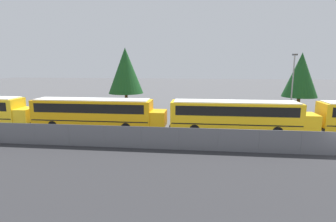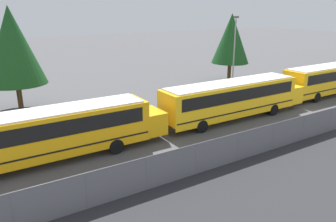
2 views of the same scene
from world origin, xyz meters
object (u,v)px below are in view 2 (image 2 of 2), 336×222
school_bus_2 (51,131)px  tree_0 (231,39)px  school_bus_3 (234,97)px  school_bus_4 (333,77)px  tree_2 (13,46)px  light_pole (234,49)px

school_bus_2 → tree_0: bearing=25.0°
school_bus_3 → school_bus_4: (14.36, 0.51, 0.00)m
school_bus_3 → tree_0: (9.68, 11.16, 3.36)m
school_bus_3 → tree_2: size_ratio=1.55×
school_bus_4 → tree_2: 31.08m
tree_0 → tree_2: 24.08m
light_pole → tree_0: bearing=54.7°
school_bus_2 → school_bus_3: same height
tree_2 → school_bus_4: bearing=-21.2°
school_bus_2 → light_pole: 24.00m
school_bus_3 → tree_2: (-14.40, 11.66, 3.84)m
school_bus_4 → tree_2: size_ratio=1.55×
school_bus_2 → light_pole: size_ratio=1.77×
school_bus_3 → school_bus_4: bearing=2.0°
school_bus_4 → light_pole: (-6.54, 8.04, 2.47)m
light_pole → school_bus_2: bearing=-158.9°
school_bus_3 → tree_2: bearing=141.0°
school_bus_3 → tree_0: size_ratio=1.71×
school_bus_4 → school_bus_2: bearing=-178.9°
tree_2 → school_bus_2: bearing=-90.2°
tree_0 → tree_2: tree_2 is taller
school_bus_2 → tree_2: 12.33m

